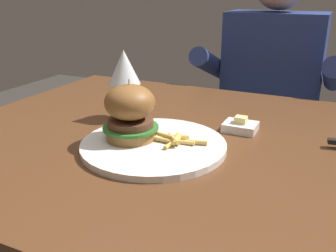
# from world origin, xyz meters

# --- Properties ---
(dining_table) EXTENTS (1.13, 0.91, 0.74)m
(dining_table) POSITION_xyz_m (0.00, 0.00, 0.65)
(dining_table) COLOR #56331C
(dining_table) RESTS_ON ground
(main_plate) EXTENTS (0.31, 0.31, 0.01)m
(main_plate) POSITION_xyz_m (-0.03, -0.08, 0.75)
(main_plate) COLOR white
(main_plate) RESTS_ON dining_table
(burger_sandwich) EXTENTS (0.12, 0.12, 0.13)m
(burger_sandwich) POSITION_xyz_m (-0.08, -0.08, 0.81)
(burger_sandwich) COLOR #9E6B38
(burger_sandwich) RESTS_ON main_plate
(fries_pile) EXTENTS (0.13, 0.08, 0.02)m
(fries_pile) POSITION_xyz_m (0.02, -0.07, 0.76)
(fries_pile) COLOR #E0B251
(fries_pile) RESTS_ON main_plate
(wine_glass) EXTENTS (0.08, 0.08, 0.18)m
(wine_glass) POSITION_xyz_m (-0.18, 0.06, 0.87)
(wine_glass) COLOR silver
(wine_glass) RESTS_ON dining_table
(butter_dish) EXTENTS (0.08, 0.06, 0.04)m
(butter_dish) POSITION_xyz_m (0.11, 0.10, 0.75)
(butter_dish) COLOR white
(butter_dish) RESTS_ON dining_table
(diner_person) EXTENTS (0.51, 0.36, 1.18)m
(diner_person) POSITION_xyz_m (0.07, 0.73, 0.56)
(diner_person) COLOR #282833
(diner_person) RESTS_ON ground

